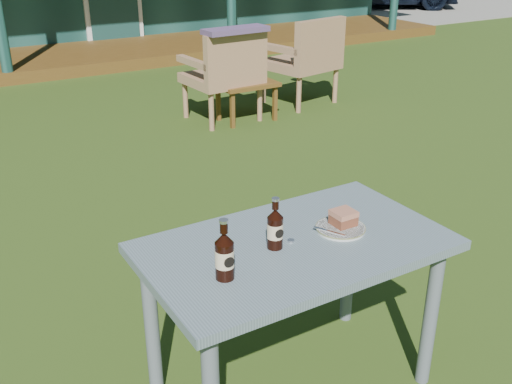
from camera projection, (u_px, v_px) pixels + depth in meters
ground at (153, 237)px, 3.89m from camera, size 80.00×80.00×0.00m
gravel_strip at (408, 3)px, 15.48m from camera, size 9.00×6.00×0.02m
cafe_table at (295, 264)px, 2.39m from camera, size 1.20×0.70×0.72m
plate at (341, 228)px, 2.43m from camera, size 0.20×0.20×0.01m
cake_slice at (343, 218)px, 2.44m from camera, size 0.09×0.09×0.06m
fork at (329, 231)px, 2.39m from camera, size 0.07×0.13×0.00m
cola_bottle_near at (275, 228)px, 2.27m from camera, size 0.06×0.06×0.21m
cola_bottle_far at (225, 255)px, 2.07m from camera, size 0.07×0.07×0.23m
bottle_cap at (291, 241)px, 2.34m from camera, size 0.03×0.03×0.01m
armchair_left at (226, 71)px, 5.99m from camera, size 0.72×0.68×0.92m
armchair_right at (306, 56)px, 6.57m from camera, size 0.83×0.79×0.96m
floral_throw at (236, 30)px, 5.67m from camera, size 0.67×0.27×0.05m
side_table at (247, 88)px, 6.09m from camera, size 0.60×0.40×0.40m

